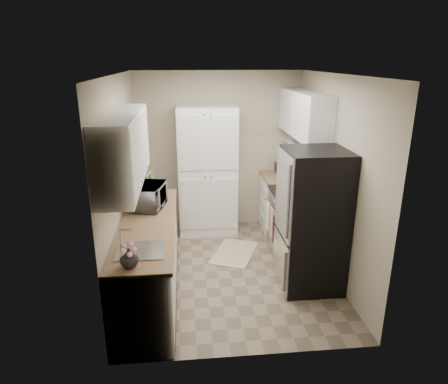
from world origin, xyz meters
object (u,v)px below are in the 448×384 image
Objects in this scene: microwave at (148,196)px; electric_range at (295,223)px; pantry_cabinet at (207,172)px; toaster_oven at (286,168)px; wine_bottle at (143,184)px; refrigerator at (312,220)px.

electric_range is at bearing -68.48° from microwave.
pantry_cabinet is 1.24m from toaster_oven.
wine_bottle reaches higher than electric_range.
wine_bottle is at bearing 155.94° from refrigerator.
wine_bottle is (-2.05, 0.92, 0.23)m from refrigerator.
refrigerator reaches higher than wine_bottle.
electric_range is at bearing 87.52° from refrigerator.
electric_range is 2.17m from wine_bottle.
pantry_cabinet reaches higher than refrigerator.
electric_range is 2.09m from microwave.
pantry_cabinet is 5.33× the size of toaster_oven.
refrigerator reaches higher than toaster_oven.
microwave reaches higher than toaster_oven.
pantry_cabinet is at bearing 141.78° from electric_range.
pantry_cabinet is at bearing -20.64° from microwave.
refrigerator is (1.14, -1.73, -0.15)m from pantry_cabinet.
pantry_cabinet is 1.51m from microwave.
microwave is 2.40m from toaster_oven.
toaster_oven is at bearing 86.63° from refrigerator.
microwave is at bearing 166.94° from refrigerator.
electric_range is at bearing -3.16° from wine_bottle.
wine_bottle reaches higher than toaster_oven.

